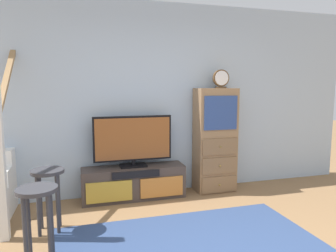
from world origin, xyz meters
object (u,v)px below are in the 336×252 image
at_px(desk_clock, 221,79).
at_px(bar_stool_far, 48,185).
at_px(media_console, 134,183).
at_px(side_cabinet, 215,140).
at_px(bar_stool_near, 38,208).
at_px(television, 133,140).

distance_m(desk_clock, bar_stool_far, 2.66).
bearing_deg(desk_clock, media_console, 179.79).
bearing_deg(bar_stool_far, media_console, 34.94).
xyz_separation_m(side_cabinet, bar_stool_near, (-2.26, -1.37, -0.23)).
distance_m(media_console, side_cabinet, 1.32).
distance_m(media_console, television, 0.59).
bearing_deg(bar_stool_near, media_console, 52.42).
distance_m(media_console, desk_clock, 1.91).
bearing_deg(media_console, bar_stool_near, -127.58).
height_order(media_console, desk_clock, desk_clock).
xyz_separation_m(bar_stool_near, bar_stool_far, (0.02, 0.65, -0.01)).
bearing_deg(television, side_cabinet, -0.65).
relative_size(television, desk_clock, 4.02).
xyz_separation_m(media_console, television, (0.00, 0.02, 0.59)).
distance_m(side_cabinet, bar_stool_near, 2.65).
bearing_deg(television, media_console, -90.00).
xyz_separation_m(media_console, bar_stool_near, (-1.05, -1.36, 0.30)).
xyz_separation_m(media_console, bar_stool_far, (-1.03, -0.72, 0.28)).
height_order(side_cabinet, bar_stool_near, side_cabinet).
relative_size(media_console, bar_stool_near, 2.01).
relative_size(side_cabinet, bar_stool_near, 2.17).
relative_size(desk_clock, bar_stool_far, 0.39).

